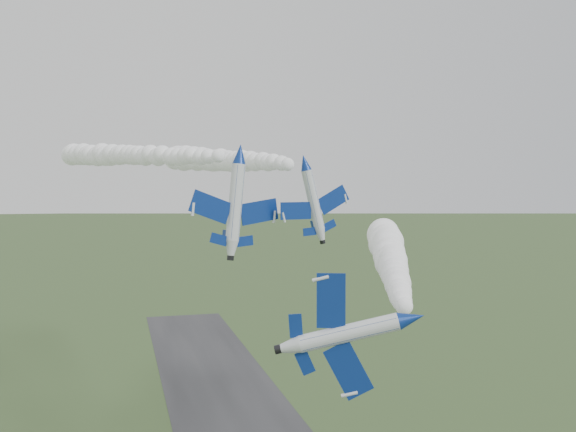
# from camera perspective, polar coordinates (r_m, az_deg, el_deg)

# --- Properties ---
(jet_lead) EXTENTS (7.42, 13.92, 11.43)m
(jet_lead) POSITION_cam_1_polar(r_m,az_deg,el_deg) (60.51, 10.98, -8.93)
(jet_lead) COLOR silver
(smoke_trail_jet_lead) EXTENTS (23.90, 55.82, 5.74)m
(smoke_trail_jet_lead) POSITION_cam_1_polar(r_m,az_deg,el_deg) (91.76, 9.11, -3.84)
(smoke_trail_jet_lead) COLOR white
(jet_pair_left) EXTENTS (12.15, 14.19, 3.62)m
(jet_pair_left) POSITION_cam_1_polar(r_m,az_deg,el_deg) (79.56, -4.26, 5.55)
(jet_pair_left) COLOR silver
(smoke_trail_jet_pair_left) EXTENTS (25.60, 72.04, 4.59)m
(smoke_trail_jet_pair_left) POSITION_cam_1_polar(r_m,az_deg,el_deg) (117.13, -14.18, 5.28)
(smoke_trail_jet_pair_left) COLOR white
(jet_pair_right) EXTENTS (9.74, 11.85, 3.56)m
(jet_pair_right) POSITION_cam_1_polar(r_m,az_deg,el_deg) (81.87, 1.52, 4.81)
(jet_pair_right) COLOR silver
(smoke_trail_jet_pair_right) EXTENTS (16.72, 70.05, 5.28)m
(smoke_trail_jet_pair_right) POSITION_cam_1_polar(r_m,az_deg,el_deg) (117.20, -6.26, 5.00)
(smoke_trail_jet_pair_right) COLOR white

